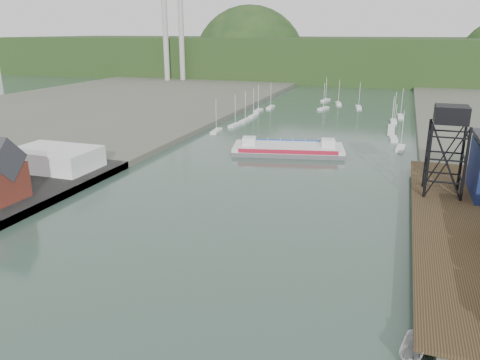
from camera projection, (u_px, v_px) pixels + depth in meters
The scene contains 8 objects.
east_pier at pixel (459, 222), 73.23m from camera, with size 14.00×70.00×2.45m.
white_shed at pixel (55, 158), 102.28m from camera, with size 18.00×12.00×4.50m, color silver.
lift_tower at pixel (451, 120), 81.37m from camera, with size 6.50×6.50×16.00m.
marina_sailboats at pixel (323, 118), 169.32m from camera, with size 57.71×92.65×0.90m.
smokestacks at pixel (173, 31), 277.87m from camera, with size 11.20×8.20×60.00m.
distant_hills at pixel (358, 62), 314.18m from camera, with size 500.00×120.00×80.00m.
chain_ferry at pixel (288, 149), 121.51m from camera, with size 30.02×17.16×4.07m.
motorboat at pixel (412, 352), 44.83m from camera, with size 2.13×5.67×2.19m, color silver.
Camera 1 is at (26.56, -30.24, 30.51)m, focal length 35.00 mm.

